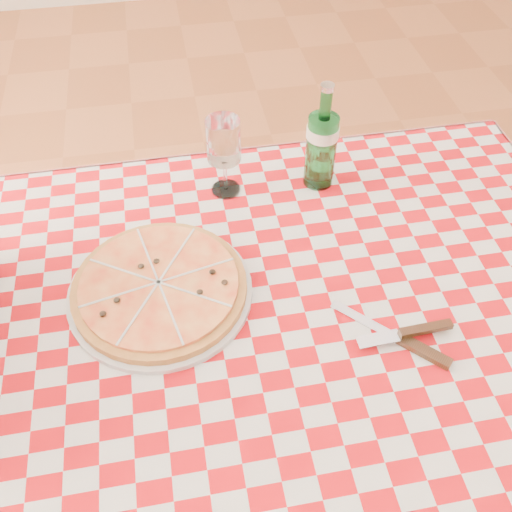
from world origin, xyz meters
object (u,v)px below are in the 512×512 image
Objects in this scene: water_bottle at (322,137)px; wine_glass at (224,157)px; pizza_plate at (159,287)px; dining_table at (272,331)px.

water_bottle reaches higher than wine_glass.
wine_glass is at bearing 58.75° from pizza_plate.
pizza_plate is 1.89× the size of wine_glass.
wine_glass is (-0.20, 0.01, -0.03)m from water_bottle.
dining_table is 6.71× the size of wine_glass.
water_bottle is at bearing 61.91° from dining_table.
wine_glass is (-0.04, 0.31, 0.19)m from dining_table.
pizza_plate is at bearing -121.25° from wine_glass.
water_bottle reaches higher than dining_table.
water_bottle is (0.16, 0.31, 0.22)m from dining_table.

